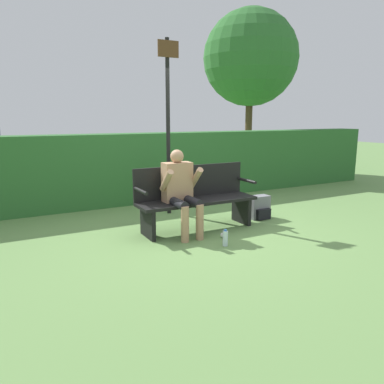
{
  "coord_description": "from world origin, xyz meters",
  "views": [
    {
      "loc": [
        -2.67,
        -4.84,
        1.7
      ],
      "look_at": [
        -0.15,
        -0.1,
        0.62
      ],
      "focal_mm": 35.0,
      "sensor_mm": 36.0,
      "label": 1
    }
  ],
  "objects_px": {
    "water_bottle": "(225,238)",
    "signpost": "(168,118)",
    "person_seated": "(181,188)",
    "backpack": "(259,208)",
    "park_bench": "(195,198)",
    "tree": "(251,58)"
  },
  "relations": [
    {
      "from": "person_seated",
      "to": "tree",
      "type": "bearing_deg",
      "value": 45.46
    },
    {
      "from": "person_seated",
      "to": "signpost",
      "type": "bearing_deg",
      "value": 73.34
    },
    {
      "from": "backpack",
      "to": "water_bottle",
      "type": "relative_size",
      "value": 1.71
    },
    {
      "from": "park_bench",
      "to": "backpack",
      "type": "distance_m",
      "value": 1.28
    },
    {
      "from": "signpost",
      "to": "park_bench",
      "type": "bearing_deg",
      "value": -91.97
    },
    {
      "from": "signpost",
      "to": "tree",
      "type": "bearing_deg",
      "value": 39.7
    },
    {
      "from": "person_seated",
      "to": "water_bottle",
      "type": "relative_size",
      "value": 5.43
    },
    {
      "from": "signpost",
      "to": "tree",
      "type": "height_order",
      "value": "tree"
    },
    {
      "from": "person_seated",
      "to": "backpack",
      "type": "bearing_deg",
      "value": 5.03
    },
    {
      "from": "park_bench",
      "to": "signpost",
      "type": "relative_size",
      "value": 0.62
    },
    {
      "from": "park_bench",
      "to": "signpost",
      "type": "height_order",
      "value": "signpost"
    },
    {
      "from": "park_bench",
      "to": "water_bottle",
      "type": "height_order",
      "value": "park_bench"
    },
    {
      "from": "water_bottle",
      "to": "tree",
      "type": "bearing_deg",
      "value": 51.37
    },
    {
      "from": "water_bottle",
      "to": "signpost",
      "type": "relative_size",
      "value": 0.08
    },
    {
      "from": "backpack",
      "to": "signpost",
      "type": "xyz_separation_m",
      "value": [
        -1.21,
        1.04,
        1.49
      ]
    },
    {
      "from": "water_bottle",
      "to": "signpost",
      "type": "xyz_separation_m",
      "value": [
        0.07,
        1.94,
        1.57
      ]
    },
    {
      "from": "water_bottle",
      "to": "park_bench",
      "type": "bearing_deg",
      "value": 88.06
    },
    {
      "from": "water_bottle",
      "to": "backpack",
      "type": "bearing_deg",
      "value": 35.3
    },
    {
      "from": "person_seated",
      "to": "tree",
      "type": "height_order",
      "value": "tree"
    },
    {
      "from": "person_seated",
      "to": "tree",
      "type": "relative_size",
      "value": 0.25
    },
    {
      "from": "water_bottle",
      "to": "signpost",
      "type": "distance_m",
      "value": 2.5
    },
    {
      "from": "backpack",
      "to": "tree",
      "type": "distance_m",
      "value": 6.56
    }
  ]
}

